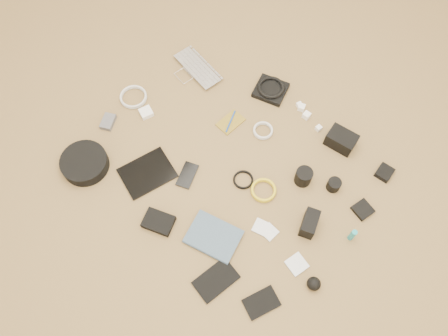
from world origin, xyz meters
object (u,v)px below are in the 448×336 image
Objects in this scene: tablet at (147,173)px; phone at (187,175)px; headphone_case at (85,163)px; paperback at (204,253)px; laptop at (192,72)px; dslr_camera at (341,140)px.

tablet is 0.19m from phone.
headphone_case reaches higher than paperback.
headphone_case is (-0.41, -0.27, 0.03)m from phone.
headphone_case is at bearing -129.18° from tablet.
laptop is at bearing 110.08° from phone.
dslr_camera is at bearing 33.22° from phone.
laptop reaches higher than phone.
tablet is at bearing -163.27° from phone.
laptop is 1.30× the size of paperback.
dslr_camera reaches higher than laptop.
paperback reaches higher than tablet.
dslr_camera is at bearing 21.19° from laptop.
paperback is (0.69, -0.71, -0.00)m from laptop.
laptop is at bearing 130.57° from tablet.
dslr_camera reaches higher than headphone_case.
tablet is 1.08× the size of headphone_case.
dslr_camera is at bearing 68.21° from tablet.
headphone_case is at bearing -79.70° from laptop.
phone is (0.16, 0.11, -0.00)m from tablet.
paperback is at bearing -33.32° from laptop.
tablet is 0.30m from headphone_case.
headphone_case reaches higher than laptop.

